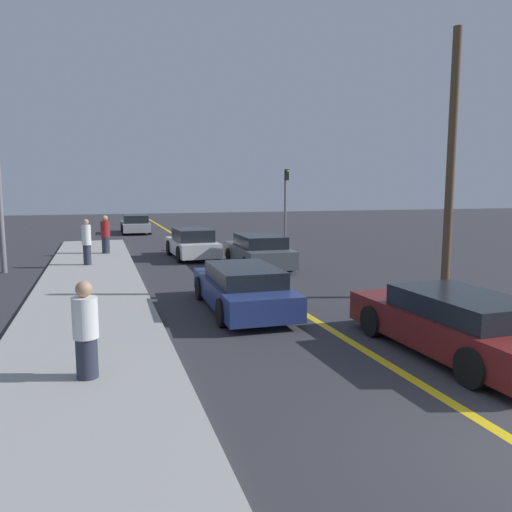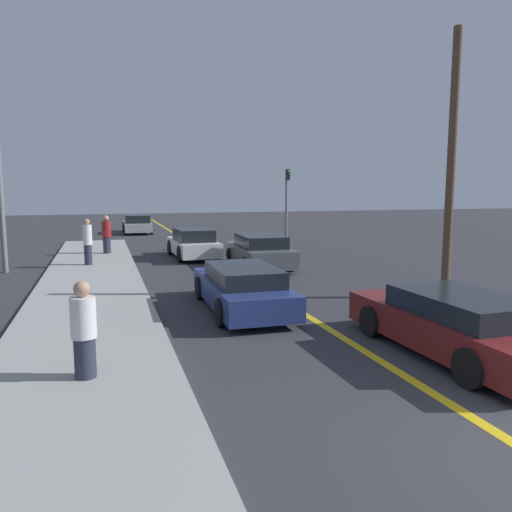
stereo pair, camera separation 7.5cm
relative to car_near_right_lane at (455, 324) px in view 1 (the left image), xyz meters
name	(u,v)px [view 1 (the left image)]	position (x,y,z in m)	size (l,w,h in m)	color
road_center_line	(213,258)	(-1.50, 14.36, -0.60)	(0.20, 60.00, 0.01)	gold
sidewalk_left	(91,282)	(-6.72, 9.62, -0.55)	(3.27, 26.52, 0.11)	#9E9E99
car_near_right_lane	(455,324)	(0.00, 0.00, 0.00)	(1.98, 4.79, 1.21)	maroon
car_ahead_center	(242,288)	(-2.89, 4.58, -0.02)	(1.96, 4.78, 1.18)	navy
car_far_distant	(259,251)	(-0.31, 11.27, 0.03)	(2.05, 4.61, 1.31)	#4C5156
car_parked_left_lot	(192,244)	(-2.38, 14.67, 0.05)	(1.95, 4.26, 1.34)	silver
car_oncoming_far	(135,224)	(-3.94, 28.52, 0.03)	(2.01, 4.65, 1.29)	#9E9EA3
pedestrian_near_curb	(86,331)	(-6.64, 0.55, 0.29)	(0.40, 0.40, 1.59)	#282D3D
pedestrian_mid_group	(87,242)	(-6.88, 13.18, 0.43)	(0.36, 0.36, 1.83)	#282D3D
pedestrian_far_standing	(105,235)	(-6.12, 16.67, 0.39)	(0.42, 0.42, 1.78)	#282D3D
traffic_light	(286,201)	(2.71, 16.21, 1.91)	(0.18, 0.40, 4.09)	slate
utility_pole	(451,167)	(3.14, 4.30, 3.15)	(0.24, 0.24, 7.51)	brown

